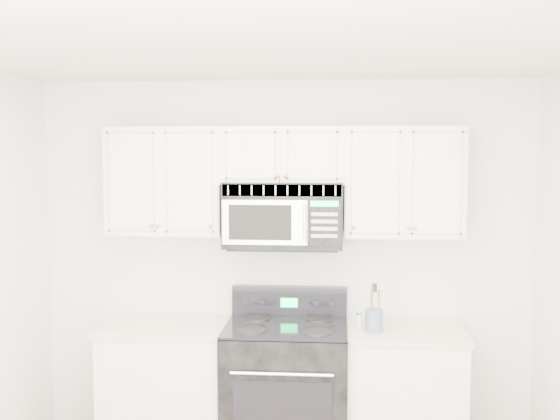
# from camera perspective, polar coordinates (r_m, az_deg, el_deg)

# --- Properties ---
(room) EXTENTS (3.51, 3.51, 2.61)m
(room) POSITION_cam_1_polar(r_m,az_deg,el_deg) (3.35, -1.86, -9.23)
(room) COLOR brown
(room) RESTS_ON ground
(base_cabinet_left) EXTENTS (0.86, 0.65, 0.92)m
(base_cabinet_left) POSITION_cam_1_polar(r_m,az_deg,el_deg) (5.10, -9.15, -14.45)
(base_cabinet_left) COLOR silver
(base_cabinet_left) RESTS_ON ground
(base_cabinet_right) EXTENTS (0.86, 0.65, 0.92)m
(base_cabinet_right) POSITION_cam_1_polar(r_m,az_deg,el_deg) (4.98, 9.67, -14.94)
(base_cabinet_right) COLOR silver
(base_cabinet_right) RESTS_ON ground
(range) EXTENTS (0.82, 0.74, 1.14)m
(range) POSITION_cam_1_polar(r_m,az_deg,el_deg) (4.93, 0.52, -14.39)
(range) COLOR black
(range) RESTS_ON ground
(upper_cabinets) EXTENTS (2.44, 0.37, 0.75)m
(upper_cabinets) POSITION_cam_1_polar(r_m,az_deg,el_deg) (4.83, 0.28, 2.79)
(upper_cabinets) COLOR silver
(upper_cabinets) RESTS_ON ground
(microwave) EXTENTS (0.81, 0.45, 0.45)m
(microwave) POSITION_cam_1_polar(r_m,az_deg,el_deg) (4.80, 0.30, -0.33)
(microwave) COLOR black
(microwave) RESTS_ON ground
(utensil_crock) EXTENTS (0.12, 0.12, 0.32)m
(utensil_crock) POSITION_cam_1_polar(r_m,az_deg,el_deg) (4.71, 7.65, -8.80)
(utensil_crock) COLOR slate
(utensil_crock) RESTS_ON base_cabinet_right
(shaker_salt) EXTENTS (0.04, 0.04, 0.10)m
(shaker_salt) POSITION_cam_1_polar(r_m,az_deg,el_deg) (4.82, 6.44, -8.83)
(shaker_salt) COLOR white
(shaker_salt) RESTS_ON base_cabinet_right
(shaker_pepper) EXTENTS (0.04, 0.04, 0.09)m
(shaker_pepper) POSITION_cam_1_polar(r_m,az_deg,el_deg) (4.85, 7.17, -8.78)
(shaker_pepper) COLOR white
(shaker_pepper) RESTS_ON base_cabinet_right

